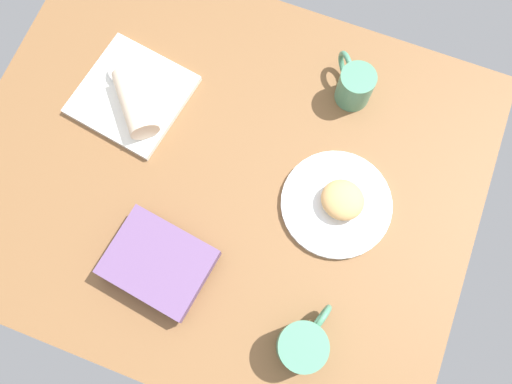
{
  "coord_description": "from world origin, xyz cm",
  "views": [
    {
      "loc": [
        19.62,
        -29.94,
        112.1
      ],
      "look_at": [
        9.02,
        -2.08,
        7.0
      ],
      "focal_mm": 37.01,
      "sensor_mm": 36.0,
      "label": 1
    }
  ],
  "objects_px": {
    "coffee_mug": "(354,85)",
    "second_mug": "(303,345)",
    "round_plate": "(336,204)",
    "sauce_cup": "(122,72)",
    "scone_pastry": "(343,200)",
    "breakfast_wrap": "(136,102)",
    "book_stack": "(158,262)",
    "square_plate": "(132,95)"
  },
  "relations": [
    {
      "from": "scone_pastry",
      "to": "square_plate",
      "type": "xyz_separation_m",
      "value": [
        -0.51,
        0.07,
        -0.03
      ]
    },
    {
      "from": "breakfast_wrap",
      "to": "book_stack",
      "type": "distance_m",
      "value": 0.35
    },
    {
      "from": "sauce_cup",
      "to": "breakfast_wrap",
      "type": "xyz_separation_m",
      "value": [
        0.07,
        -0.06,
        0.02
      ]
    },
    {
      "from": "round_plate",
      "to": "book_stack",
      "type": "xyz_separation_m",
      "value": [
        -0.3,
        -0.25,
        0.02
      ]
    },
    {
      "from": "scone_pastry",
      "to": "second_mug",
      "type": "distance_m",
      "value": 0.3
    },
    {
      "from": "coffee_mug",
      "to": "book_stack",
      "type": "bearing_deg",
      "value": -116.02
    },
    {
      "from": "book_stack",
      "to": "second_mug",
      "type": "bearing_deg",
      "value": -8.42
    },
    {
      "from": "round_plate",
      "to": "square_plate",
      "type": "bearing_deg",
      "value": 171.35
    },
    {
      "from": "sauce_cup",
      "to": "coffee_mug",
      "type": "xyz_separation_m",
      "value": [
        0.49,
        0.14,
        0.02
      ]
    },
    {
      "from": "scone_pastry",
      "to": "breakfast_wrap",
      "type": "distance_m",
      "value": 0.49
    },
    {
      "from": "round_plate",
      "to": "second_mug",
      "type": "relative_size",
      "value": 1.66
    },
    {
      "from": "scone_pastry",
      "to": "second_mug",
      "type": "relative_size",
      "value": 0.64
    },
    {
      "from": "book_stack",
      "to": "sauce_cup",
      "type": "bearing_deg",
      "value": 124.56
    },
    {
      "from": "sauce_cup",
      "to": "coffee_mug",
      "type": "distance_m",
      "value": 0.51
    },
    {
      "from": "coffee_mug",
      "to": "round_plate",
      "type": "bearing_deg",
      "value": -78.97
    },
    {
      "from": "round_plate",
      "to": "book_stack",
      "type": "bearing_deg",
      "value": -140.02
    },
    {
      "from": "scone_pastry",
      "to": "book_stack",
      "type": "height_order",
      "value": "scone_pastry"
    },
    {
      "from": "scone_pastry",
      "to": "square_plate",
      "type": "bearing_deg",
      "value": 171.91
    },
    {
      "from": "breakfast_wrap",
      "to": "second_mug",
      "type": "distance_m",
      "value": 0.61
    },
    {
      "from": "breakfast_wrap",
      "to": "round_plate",
      "type": "bearing_deg",
      "value": -46.5
    },
    {
      "from": "coffee_mug",
      "to": "sauce_cup",
      "type": "bearing_deg",
      "value": -163.68
    },
    {
      "from": "round_plate",
      "to": "coffee_mug",
      "type": "bearing_deg",
      "value": 101.03
    },
    {
      "from": "breakfast_wrap",
      "to": "second_mug",
      "type": "xyz_separation_m",
      "value": [
        0.5,
        -0.34,
        -0.0
      ]
    },
    {
      "from": "breakfast_wrap",
      "to": "book_stack",
      "type": "xyz_separation_m",
      "value": [
        0.18,
        -0.3,
        -0.02
      ]
    },
    {
      "from": "breakfast_wrap",
      "to": "book_stack",
      "type": "bearing_deg",
      "value": -99.3
    },
    {
      "from": "round_plate",
      "to": "sauce_cup",
      "type": "xyz_separation_m",
      "value": [
        -0.54,
        0.11,
        0.02
      ]
    },
    {
      "from": "sauce_cup",
      "to": "book_stack",
      "type": "relative_size",
      "value": 0.25
    },
    {
      "from": "square_plate",
      "to": "book_stack",
      "type": "relative_size",
      "value": 1.03
    },
    {
      "from": "breakfast_wrap",
      "to": "coffee_mug",
      "type": "xyz_separation_m",
      "value": [
        0.43,
        0.21,
        -0.0
      ]
    },
    {
      "from": "scone_pastry",
      "to": "breakfast_wrap",
      "type": "relative_size",
      "value": 0.61
    },
    {
      "from": "coffee_mug",
      "to": "second_mug",
      "type": "xyz_separation_m",
      "value": [
        0.08,
        -0.55,
        0.0
      ]
    },
    {
      "from": "round_plate",
      "to": "breakfast_wrap",
      "type": "relative_size",
      "value": 1.56
    },
    {
      "from": "square_plate",
      "to": "second_mug",
      "type": "relative_size",
      "value": 1.59
    },
    {
      "from": "coffee_mug",
      "to": "second_mug",
      "type": "height_order",
      "value": "same"
    },
    {
      "from": "sauce_cup",
      "to": "round_plate",
      "type": "bearing_deg",
      "value": -11.58
    },
    {
      "from": "sauce_cup",
      "to": "book_stack",
      "type": "xyz_separation_m",
      "value": [
        0.25,
        -0.36,
        0.0
      ]
    },
    {
      "from": "breakfast_wrap",
      "to": "coffee_mug",
      "type": "relative_size",
      "value": 1.37
    },
    {
      "from": "coffee_mug",
      "to": "square_plate",
      "type": "bearing_deg",
      "value": -158.6
    },
    {
      "from": "breakfast_wrap",
      "to": "book_stack",
      "type": "relative_size",
      "value": 0.69
    },
    {
      "from": "scone_pastry",
      "to": "second_mug",
      "type": "xyz_separation_m",
      "value": [
        0.02,
        -0.3,
        0.01
      ]
    },
    {
      "from": "scone_pastry",
      "to": "square_plate",
      "type": "height_order",
      "value": "scone_pastry"
    },
    {
      "from": "square_plate",
      "to": "second_mug",
      "type": "xyz_separation_m",
      "value": [
        0.53,
        -0.37,
        0.04
      ]
    }
  ]
}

